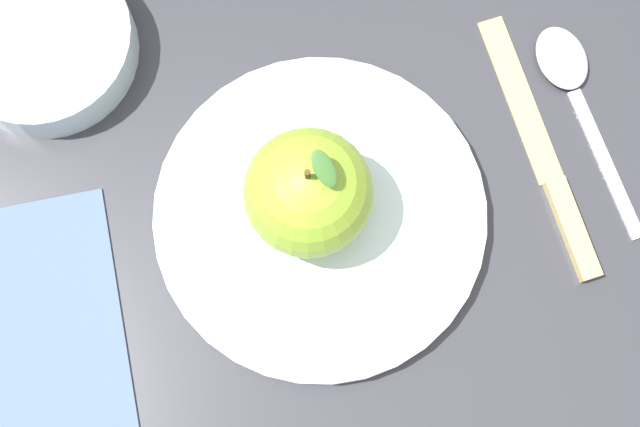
{
  "coord_description": "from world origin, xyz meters",
  "views": [
    {
      "loc": [
        -0.05,
        -0.14,
        0.65
      ],
      "look_at": [
        -0.01,
        -0.01,
        0.02
      ],
      "focal_mm": 54.64,
      "sensor_mm": 36.0,
      "label": 1
    }
  ],
  "objects": [
    {
      "name": "spoon",
      "position": [
        0.18,
        0.04,
        0.01
      ],
      "size": [
        0.04,
        0.16,
        0.01
      ],
      "color": "silver",
      "rests_on": "ground_plane"
    },
    {
      "name": "knife",
      "position": [
        0.15,
        -0.01,
        0.0
      ],
      "size": [
        0.03,
        0.2,
        0.01
      ],
      "color": "#D8B766",
      "rests_on": "ground_plane"
    },
    {
      "name": "linen_napkin",
      "position": [
        -0.22,
        -0.03,
        0.0
      ],
      "size": [
        0.14,
        0.18,
        0.0
      ],
      "primitive_type": "cube",
      "rotation": [
        0.0,
        0.0,
        6.21
      ],
      "color": "slate",
      "rests_on": "ground_plane"
    },
    {
      "name": "ground_plane",
      "position": [
        0.0,
        0.0,
        0.0
      ],
      "size": [
        2.4,
        2.4,
        0.0
      ],
      "primitive_type": "plane",
      "color": "#2D2D33"
    },
    {
      "name": "dinner_plate",
      "position": [
        -0.01,
        -0.01,
        0.01
      ],
      "size": [
        0.22,
        0.22,
        0.02
      ],
      "color": "silver",
      "rests_on": "ground_plane"
    },
    {
      "name": "apple",
      "position": [
        -0.02,
        -0.0,
        0.06
      ],
      "size": [
        0.08,
        0.08,
        0.1
      ],
      "color": "#8CB22D",
      "rests_on": "dinner_plate"
    },
    {
      "name": "side_bowl",
      "position": [
        -0.16,
        0.16,
        0.02
      ],
      "size": [
        0.13,
        0.13,
        0.03
      ],
      "color": "silver",
      "rests_on": "ground_plane"
    }
  ]
}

